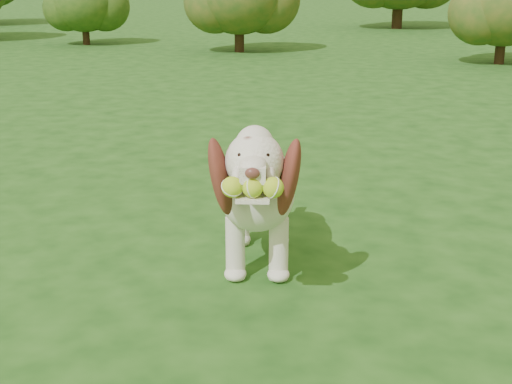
# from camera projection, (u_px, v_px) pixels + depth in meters

# --- Properties ---
(ground) EXTENTS (80.00, 80.00, 0.00)m
(ground) POSITION_uv_depth(u_px,v_px,m) (148.00, 235.00, 3.44)
(ground) COLOR #174112
(ground) RESTS_ON ground
(dog) EXTENTS (0.44, 1.07, 0.70)m
(dog) POSITION_uv_depth(u_px,v_px,m) (258.00, 185.00, 2.96)
(dog) COLOR silver
(dog) RESTS_ON ground
(shrub_a) EXTENTS (1.13, 1.13, 1.17)m
(shrub_a) POSITION_uv_depth(u_px,v_px,m) (84.00, 3.00, 11.76)
(shrub_a) COLOR #382314
(shrub_a) RESTS_ON ground
(shrub_c) EXTENTS (1.27, 1.27, 1.31)m
(shrub_c) POSITION_uv_depth(u_px,v_px,m) (505.00, 5.00, 9.34)
(shrub_c) COLOR #382314
(shrub_c) RESTS_ON ground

